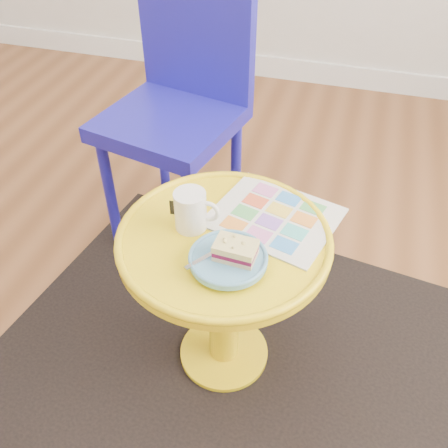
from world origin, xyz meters
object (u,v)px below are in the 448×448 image
(chair, at_px, (181,96))
(mug, at_px, (191,209))
(side_table, at_px, (224,276))
(newspaper, at_px, (274,217))
(plate, at_px, (228,259))

(chair, height_order, mug, chair)
(side_table, height_order, mug, mug)
(side_table, xyz_separation_m, mug, (-0.08, 0.01, 0.19))
(newspaper, relative_size, mug, 2.65)
(side_table, relative_size, plate, 2.93)
(plate, bearing_deg, newspaper, 70.82)
(newspaper, height_order, mug, mug)
(newspaper, xyz_separation_m, mug, (-0.18, -0.09, 0.05))
(side_table, relative_size, newspaper, 1.75)
(newspaper, bearing_deg, chair, 147.49)
(side_table, bearing_deg, plate, -67.92)
(side_table, xyz_separation_m, newspaper, (0.10, 0.10, 0.14))
(chair, bearing_deg, newspaper, -35.95)
(side_table, distance_m, mug, 0.21)
(mug, bearing_deg, newspaper, 22.22)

